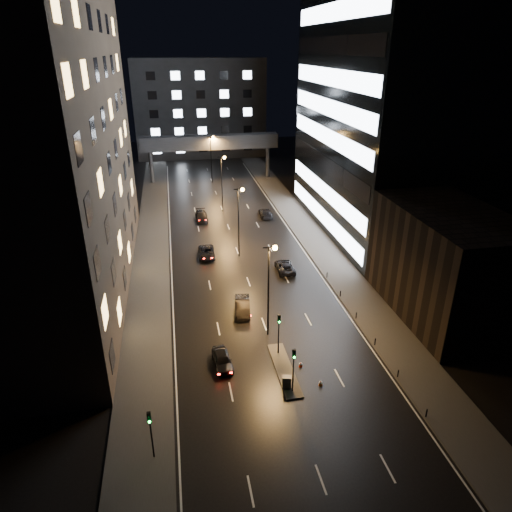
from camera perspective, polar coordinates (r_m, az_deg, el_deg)
The scene contains 26 objects.
ground at distance 76.83m, azimuth -3.47°, elevation 3.66°, with size 160.00×160.00×0.00m, color black.
sidewalk_left at distance 71.78m, azimuth -12.89°, elevation 1.56°, with size 5.00×110.00×0.15m, color #383533.
sidewalk_right at distance 74.71m, azimuth 6.60°, elevation 2.98°, with size 5.00×110.00×0.15m, color #383533.
building_left at distance 57.42m, azimuth -25.41°, elevation 14.90°, with size 15.00×48.00×40.00m, color #2D2319.
building_right_low at distance 53.83m, azimuth 22.64°, elevation -0.91°, with size 10.00×18.00×12.00m, color black.
building_right_glass at distance 75.29m, azimuth 16.98°, elevation 19.89°, with size 20.00×36.00×45.00m, color black.
building_far at distance 130.35m, azimuth -7.08°, elevation 17.92°, with size 34.00×14.00×25.00m, color #333335.
skybridge at distance 103.36m, azimuth -5.80°, elevation 13.89°, with size 30.00×3.00×10.00m.
median_island at distance 44.01m, azimuth 3.54°, elevation -13.98°, with size 1.60×8.00×0.15m, color #383533.
traffic_signal_near at distance 44.18m, azimuth 2.87°, elevation -8.94°, with size 0.28×0.34×4.40m.
traffic_signal_far at distance 39.86m, azimuth 4.72°, elevation -13.23°, with size 0.28×0.34×4.40m.
traffic_signal_corner at distance 35.34m, azimuth -13.05°, elevation -20.24°, with size 0.28×0.34×4.40m.
bollard_row at distance 50.09m, azimuth 13.49°, elevation -8.82°, with size 0.12×25.12×0.90m.
streetlight_near at distance 45.35m, azimuth 1.77°, elevation -2.96°, with size 1.45×0.50×10.15m.
streetlight_mid_a at distance 63.44m, azimuth -2.06°, elevation 5.33°, with size 1.45×0.50×10.15m.
streetlight_mid_b at distance 82.42m, azimuth -4.20°, elevation 9.86°, with size 1.45×0.50×10.15m.
streetlight_far at distance 101.78m, azimuth -5.56°, elevation 12.68°, with size 1.45×0.50×10.15m.
car_away_a at distance 44.22m, azimuth -4.24°, elevation -12.79°, with size 1.61×4.00×1.36m, color black.
car_away_b at distance 52.01m, azimuth -1.71°, elevation -6.29°, with size 1.64×4.69×1.55m, color black.
car_away_c at distance 65.75m, azimuth -6.19°, elevation 0.44°, with size 2.24×4.86×1.35m, color black.
car_away_d at distance 80.03m, azimuth -6.82°, elevation 4.96°, with size 2.03×4.98×1.45m, color black.
car_toward_a at distance 61.35m, azimuth 3.62°, elevation -1.33°, with size 2.20×4.76×1.32m, color black.
car_toward_b at distance 81.14m, azimuth 1.19°, elevation 5.41°, with size 2.03×4.99×1.45m, color black.
utility_cabinet at distance 41.62m, azimuth 3.87°, elevation -15.45°, with size 0.76×0.53×1.18m, color #4C4C4F.
cone_a at distance 44.43m, azimuth 5.61°, elevation -13.33°, with size 0.37×0.37×0.51m, color #FF370D.
cone_b at distance 42.58m, azimuth 8.10°, elevation -15.44°, with size 0.38×0.38×0.53m, color orange.
Camera 1 is at (-8.59, -31.20, 27.56)m, focal length 32.00 mm.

